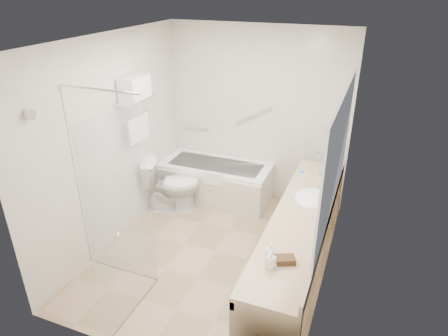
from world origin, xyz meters
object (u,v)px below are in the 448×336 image
(bathtub, at_px, (216,181))
(vanity_counter, at_px, (300,232))
(amenity_basket, at_px, (285,260))
(toilet, at_px, (172,185))
(water_bottle_left, at_px, (318,159))

(bathtub, distance_m, vanity_counter, 2.09)
(bathtub, relative_size, amenity_basket, 10.03)
(bathtub, distance_m, toilet, 0.71)
(toilet, bearing_deg, amenity_basket, -152.63)
(toilet, xyz_separation_m, water_bottle_left, (1.92, 0.40, 0.55))
(vanity_counter, relative_size, toilet, 3.42)
(toilet, distance_m, amenity_basket, 2.63)
(vanity_counter, height_order, water_bottle_left, water_bottle_left)
(vanity_counter, height_order, toilet, vanity_counter)
(vanity_counter, xyz_separation_m, toilet, (-1.97, 0.85, -0.25))
(bathtub, relative_size, water_bottle_left, 8.40)
(bathtub, xyz_separation_m, water_bottle_left, (1.47, -0.14, 0.66))
(bathtub, height_order, vanity_counter, vanity_counter)
(vanity_counter, xyz_separation_m, water_bottle_left, (-0.06, 1.25, 0.30))
(bathtub, height_order, water_bottle_left, water_bottle_left)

